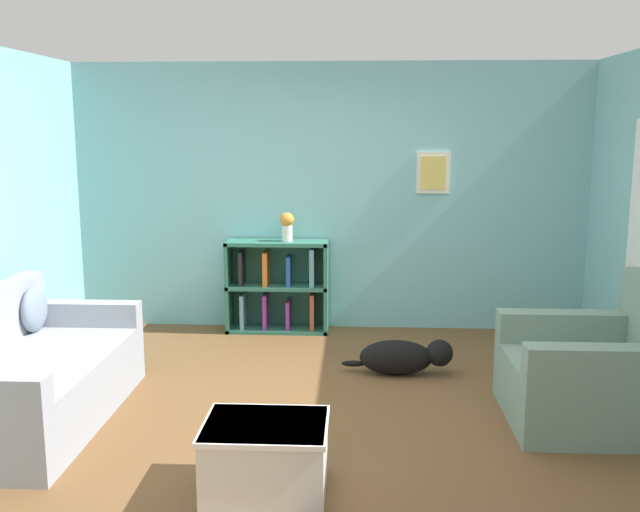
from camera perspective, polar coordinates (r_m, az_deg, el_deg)
The scene contains 8 objects.
ground_plane at distance 5.15m, azimuth -0.23°, elevation -12.39°, with size 14.00×14.00×0.00m, color brown.
wall_back at distance 7.03m, azimuth 0.79°, elevation 4.70°, with size 5.60×0.13×2.60m.
couch at distance 5.29m, azimuth -22.43°, elevation -9.02°, with size 0.95×1.84×0.86m.
bookshelf at distance 7.00m, azimuth -3.39°, elevation -2.47°, with size 0.99×0.32×0.90m.
recliner_chair at distance 5.24m, azimuth 21.42°, elevation -8.80°, with size 1.08×1.01×0.98m.
coffee_table at distance 4.06m, azimuth -4.36°, elevation -15.59°, with size 0.68×0.55×0.40m.
dog at distance 5.87m, azimuth 6.72°, elevation -8.00°, with size 0.90×0.26×0.30m.
vase at distance 6.86m, azimuth -2.66°, elevation 2.49°, with size 0.14×0.14×0.28m.
Camera 1 is at (0.26, -4.74, 1.99)m, focal length 40.00 mm.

